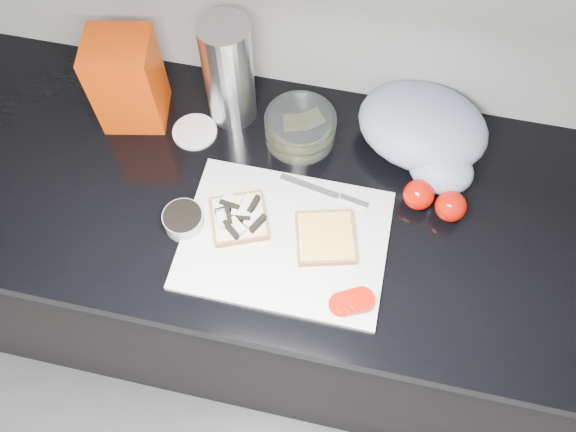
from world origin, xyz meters
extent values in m
cube|color=black|center=(0.00, 1.20, 0.43)|extent=(3.50, 0.60, 0.86)
cube|color=black|center=(0.00, 1.20, 0.88)|extent=(3.50, 0.64, 0.04)
cube|color=silver|center=(-0.01, 1.09, 0.91)|extent=(0.40, 0.30, 0.01)
cube|color=#FBE0B1|center=(-0.11, 1.11, 0.92)|extent=(0.14, 0.14, 0.01)
cube|color=silver|center=(-0.14, 1.13, 0.93)|extent=(0.04, 0.04, 0.01)
cube|color=black|center=(-0.14, 1.13, 0.93)|extent=(0.04, 0.03, 0.02)
cube|color=silver|center=(-0.13, 1.14, 0.94)|extent=(0.04, 0.03, 0.01)
cube|color=black|center=(-0.13, 1.14, 0.94)|extent=(0.04, 0.01, 0.02)
cube|color=silver|center=(-0.10, 1.14, 0.93)|extent=(0.03, 0.04, 0.01)
cube|color=black|center=(-0.10, 1.14, 0.93)|extent=(0.02, 0.04, 0.02)
cube|color=silver|center=(-0.13, 1.10, 0.94)|extent=(0.04, 0.04, 0.01)
cube|color=black|center=(-0.13, 1.10, 0.94)|extent=(0.03, 0.04, 0.02)
cube|color=silver|center=(-0.10, 1.12, 0.93)|extent=(0.04, 0.03, 0.01)
cube|color=black|center=(-0.10, 1.12, 0.93)|extent=(0.04, 0.01, 0.02)
cube|color=silver|center=(-0.08, 1.11, 0.94)|extent=(0.04, 0.04, 0.01)
cube|color=black|center=(-0.08, 1.11, 0.94)|extent=(0.03, 0.04, 0.02)
cube|color=silver|center=(-0.11, 1.09, 0.94)|extent=(0.04, 0.04, 0.01)
cube|color=black|center=(-0.11, 1.09, 0.94)|extent=(0.04, 0.03, 0.02)
cube|color=#FBE0B1|center=(0.07, 1.11, 0.92)|extent=(0.14, 0.14, 0.02)
cube|color=#F0BB46|center=(0.07, 1.11, 0.93)|extent=(0.12, 0.12, 0.00)
cylinder|color=#B90F04|center=(0.12, 0.98, 0.91)|extent=(0.06, 0.06, 0.01)
cylinder|color=#B90F04|center=(0.13, 0.99, 0.92)|extent=(0.05, 0.05, 0.01)
cylinder|color=#B90F04|center=(0.14, 0.99, 0.92)|extent=(0.05, 0.05, 0.01)
cylinder|color=#B90F04|center=(0.16, 1.00, 0.93)|extent=(0.06, 0.06, 0.01)
cube|color=silver|center=(0.01, 1.22, 0.91)|extent=(0.13, 0.04, 0.00)
cube|color=silver|center=(0.11, 1.20, 0.92)|extent=(0.06, 0.02, 0.01)
cylinder|color=#9CA0A1|center=(-0.21, 1.09, 0.92)|extent=(0.08, 0.08, 0.04)
cylinder|color=black|center=(-0.21, 1.09, 0.94)|extent=(0.08, 0.08, 0.01)
cylinder|color=silver|center=(-0.26, 1.31, 0.90)|extent=(0.10, 0.10, 0.01)
cylinder|color=silver|center=(-0.03, 1.35, 0.93)|extent=(0.15, 0.15, 0.06)
cube|color=#F0BB46|center=(-0.04, 1.35, 0.93)|extent=(0.06, 0.05, 0.03)
cube|color=#D9CE81|center=(-0.01, 1.37, 0.92)|extent=(0.07, 0.07, 0.01)
cube|color=red|center=(-0.40, 1.34, 1.00)|extent=(0.15, 0.15, 0.21)
cylinder|color=#BCBDC1|center=(-0.19, 1.39, 1.03)|extent=(0.10, 0.10, 0.25)
ellipsoid|color=#95A0B7|center=(0.22, 1.39, 0.96)|extent=(0.31, 0.27, 0.12)
ellipsoid|color=#95A0B7|center=(0.27, 1.30, 0.94)|extent=(0.15, 0.13, 0.08)
sphere|color=#B90F04|center=(0.23, 1.24, 0.93)|extent=(0.06, 0.06, 0.06)
sphere|color=#B90F04|center=(0.30, 1.22, 0.93)|extent=(0.06, 0.06, 0.06)
camera|label=1|loc=(0.10, 0.62, 1.90)|focal=35.00mm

